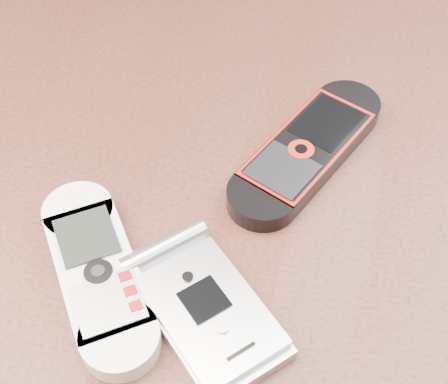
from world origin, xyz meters
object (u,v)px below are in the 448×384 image
at_px(table, 218,277).
at_px(nokia_white, 98,272).
at_px(motorola_razr, 207,310).
at_px(nokia_black_red, 308,149).

height_order(table, nokia_white, nokia_white).
bearing_deg(nokia_white, table, 18.74).
relative_size(nokia_white, motorola_razr, 1.27).
relative_size(nokia_black_red, motorola_razr, 1.43).
relative_size(table, nokia_white, 7.95).
distance_m(table, nokia_white, 0.15).
distance_m(nokia_white, nokia_black_red, 0.18).
distance_m(table, motorola_razr, 0.15).
xyz_separation_m(table, nokia_black_red, (0.06, 0.06, 0.11)).
bearing_deg(table, nokia_white, -125.04).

